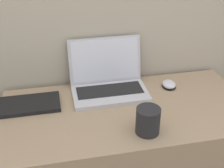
# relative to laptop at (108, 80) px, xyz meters

# --- Properties ---
(laptop) EXTENTS (0.37, 0.26, 0.25)m
(laptop) POSITION_rel_laptop_xyz_m (0.00, 0.00, 0.00)
(laptop) COLOR silver
(laptop) RESTS_ON desk
(drink_cup) EXTENTS (0.10, 0.10, 0.12)m
(drink_cup) POSITION_rel_laptop_xyz_m (0.09, -0.36, 0.00)
(drink_cup) COLOR #232326
(drink_cup) RESTS_ON desk
(computer_mouse) EXTENTS (0.07, 0.08, 0.03)m
(computer_mouse) POSITION_rel_laptop_xyz_m (0.31, -0.03, -0.05)
(computer_mouse) COLOR black
(computer_mouse) RESTS_ON desk
(external_keyboard) EXTENTS (0.45, 0.16, 0.02)m
(external_keyboard) POSITION_rel_laptop_xyz_m (-0.47, -0.07, -0.05)
(external_keyboard) COLOR black
(external_keyboard) RESTS_ON desk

